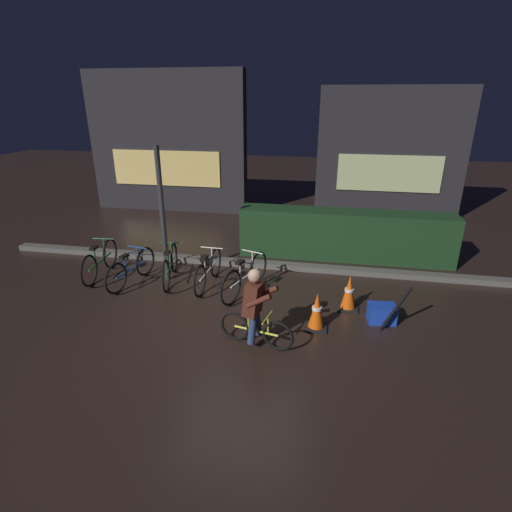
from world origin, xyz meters
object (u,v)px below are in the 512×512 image
object	(u,v)px
parked_bike_leftmost	(100,261)
parked_bike_center_right	(208,270)
cyclist	(255,307)
parked_bike_left_mid	(131,269)
closed_umbrella	(395,309)
street_post	(163,216)
parked_bike_center_left	(170,266)
traffic_cone_far	(349,293)
traffic_cone_near	(317,311)
parked_bike_right_mid	(245,277)
blue_crate	(382,313)

from	to	relation	value
parked_bike_leftmost	parked_bike_center_right	bearing A→B (deg)	-96.15
parked_bike_center_right	cyclist	bearing A→B (deg)	-142.23
parked_bike_left_mid	closed_umbrella	world-z (taller)	closed_umbrella
parked_bike_left_mid	cyclist	size ratio (longest dim) A/B	1.21
street_post	cyclist	world-z (taller)	street_post
parked_bike_center_left	closed_umbrella	world-z (taller)	closed_umbrella
parked_bike_center_left	parked_bike_center_right	distance (m)	0.82
street_post	closed_umbrella	world-z (taller)	street_post
parked_bike_center_left	parked_bike_left_mid	bearing A→B (deg)	97.78
traffic_cone_far	cyclist	size ratio (longest dim) A/B	0.51
street_post	traffic_cone_near	distance (m)	3.51
parked_bike_right_mid	closed_umbrella	bearing A→B (deg)	-89.05
parked_bike_leftmost	traffic_cone_far	world-z (taller)	parked_bike_leftmost
parked_bike_right_mid	traffic_cone_near	bearing A→B (deg)	-106.62
street_post	parked_bike_center_left	size ratio (longest dim) A/B	1.71
street_post	parked_bike_center_left	xyz separation A→B (m)	(0.09, -0.05, -1.01)
blue_crate	closed_umbrella	xyz separation A→B (m)	(0.16, -0.25, 0.24)
traffic_cone_near	blue_crate	size ratio (longest dim) A/B	1.43
parked_bike_leftmost	traffic_cone_near	xyz separation A→B (m)	(4.53, -1.21, -0.04)
parked_bike_center_left	traffic_cone_far	xyz separation A→B (m)	(3.53, -0.50, -0.03)
parked_bike_left_mid	traffic_cone_near	bearing A→B (deg)	-93.75
closed_umbrella	parked_bike_center_right	bearing A→B (deg)	152.54
cyclist	parked_bike_center_right	bearing A→B (deg)	137.64
parked_bike_center_left	traffic_cone_far	distance (m)	3.56
street_post	parked_bike_left_mid	world-z (taller)	street_post
parked_bike_left_mid	traffic_cone_far	world-z (taller)	parked_bike_left_mid
parked_bike_center_right	parked_bike_right_mid	xyz separation A→B (m)	(0.79, -0.20, 0.02)
parked_bike_leftmost	cyclist	distance (m)	4.09
traffic_cone_near	blue_crate	world-z (taller)	traffic_cone_near
parked_bike_center_left	blue_crate	size ratio (longest dim) A/B	3.59
parked_bike_leftmost	traffic_cone_near	bearing A→B (deg)	-110.47
parked_bike_right_mid	street_post	bearing A→B (deg)	98.08
parked_bike_leftmost	parked_bike_left_mid	xyz separation A→B (m)	(0.81, -0.23, -0.02)
parked_bike_center_right	traffic_cone_far	distance (m)	2.74
parked_bike_right_mid	blue_crate	world-z (taller)	parked_bike_right_mid
street_post	traffic_cone_near	xyz separation A→B (m)	(3.09, -1.30, -1.04)
parked_bike_left_mid	closed_umbrella	distance (m)	5.01
parked_bike_left_mid	parked_bike_right_mid	size ratio (longest dim) A/B	0.94
parked_bike_leftmost	parked_bike_center_left	size ratio (longest dim) A/B	1.02
parked_bike_leftmost	parked_bike_center_left	xyz separation A→B (m)	(1.53, 0.04, -0.00)
traffic_cone_far	street_post	bearing A→B (deg)	171.32
parked_bike_left_mid	blue_crate	world-z (taller)	parked_bike_left_mid
parked_bike_left_mid	parked_bike_center_left	bearing A→B (deg)	-58.64
traffic_cone_near	closed_umbrella	xyz separation A→B (m)	(1.22, 0.15, 0.08)
parked_bike_center_left	cyclist	bearing A→B (deg)	-144.07
closed_umbrella	traffic_cone_near	bearing A→B (deg)	176.42
cyclist	parked_bike_right_mid	bearing A→B (deg)	119.41
traffic_cone_near	traffic_cone_far	world-z (taller)	traffic_cone_far
street_post	parked_bike_center_left	bearing A→B (deg)	-31.38
parked_bike_center_right	cyclist	distance (m)	2.24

